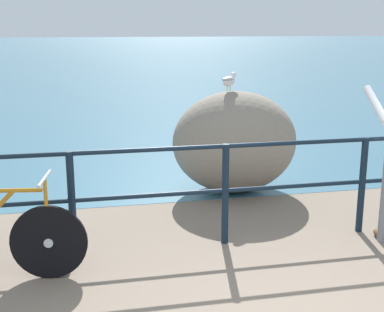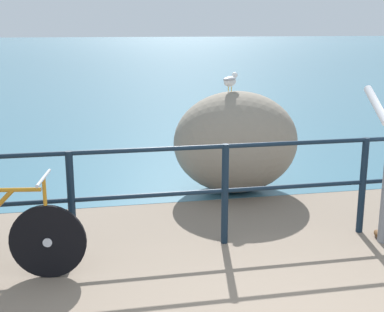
# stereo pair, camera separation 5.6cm
# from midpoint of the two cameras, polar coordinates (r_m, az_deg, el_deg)

# --- Properties ---
(ground_plane) EXTENTS (120.00, 120.00, 0.10)m
(ground_plane) POSITION_cam_midpoint_polar(r_m,az_deg,el_deg) (22.95, -8.69, 8.31)
(ground_plane) COLOR #756656
(sea_surface) EXTENTS (120.00, 90.00, 0.01)m
(sea_surface) POSITION_cam_midpoint_polar(r_m,az_deg,el_deg) (51.21, -10.69, 11.31)
(sea_surface) COLOR #38667A
(sea_surface) RESTS_ON ground_plane
(promenade_railing) EXTENTS (8.95, 0.07, 1.02)m
(promenade_railing) POSITION_cam_midpoint_polar(r_m,az_deg,el_deg) (5.22, 3.31, -2.77)
(promenade_railing) COLOR black
(promenade_railing) RESTS_ON ground_plane
(breakwater_boulder_main) EXTENTS (1.63, 1.28, 1.32)m
(breakwater_boulder_main) POSITION_cam_midpoint_polar(r_m,az_deg,el_deg) (6.91, 4.36, 1.52)
(breakwater_boulder_main) COLOR gray
(breakwater_boulder_main) RESTS_ON ground
(seagull) EXTENTS (0.29, 0.29, 0.23)m
(seagull) POSITION_cam_midpoint_polar(r_m,az_deg,el_deg) (6.77, 3.75, 8.13)
(seagull) COLOR gold
(seagull) RESTS_ON breakwater_boulder_main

